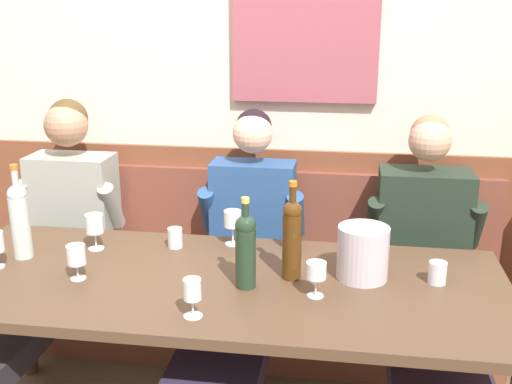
{
  "coord_description": "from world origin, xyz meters",
  "views": [
    {
      "loc": [
        0.48,
        -2.03,
        1.75
      ],
      "look_at": [
        0.1,
        0.43,
        1.0
      ],
      "focal_mm": 43.12,
      "sensor_mm": 36.0,
      "label": 1
    }
  ],
  "objects_px": {
    "wine_bottle_amber_mid": "(246,249)",
    "wine_glass_by_bottle": "(232,220)",
    "person_left_seat": "(429,286)",
    "wine_bottle_clear_water": "(20,218)",
    "person_center_left_seat": "(43,256)",
    "ice_bucket": "(363,253)",
    "wall_bench": "(248,301)",
    "wine_glass_mid_right": "(316,271)",
    "dining_table": "(216,297)",
    "wine_glass_near_bucket": "(76,257)",
    "water_tumbler_right": "(175,238)",
    "wine_glass_left_end": "(94,225)",
    "wine_bottle_green_tall": "(292,237)",
    "water_tumbler_left": "(437,273)",
    "person_right_seat": "(239,278)",
    "wine_glass_center_front": "(291,228)",
    "wine_glass_center_rear": "(192,292)"
  },
  "relations": [
    {
      "from": "wine_bottle_amber_mid",
      "to": "wine_glass_by_bottle",
      "type": "bearing_deg",
      "value": 107.4
    },
    {
      "from": "person_left_seat",
      "to": "wine_bottle_clear_water",
      "type": "bearing_deg",
      "value": -170.8
    },
    {
      "from": "person_center_left_seat",
      "to": "ice_bucket",
      "type": "height_order",
      "value": "person_center_left_seat"
    },
    {
      "from": "ice_bucket",
      "to": "wine_bottle_clear_water",
      "type": "relative_size",
      "value": 0.52
    },
    {
      "from": "wall_bench",
      "to": "wine_glass_mid_right",
      "type": "bearing_deg",
      "value": -65.29
    },
    {
      "from": "person_center_left_seat",
      "to": "dining_table",
      "type": "bearing_deg",
      "value": -22.16
    },
    {
      "from": "dining_table",
      "to": "person_left_seat",
      "type": "height_order",
      "value": "person_left_seat"
    },
    {
      "from": "wine_glass_near_bucket",
      "to": "wine_glass_by_bottle",
      "type": "bearing_deg",
      "value": 40.33
    },
    {
      "from": "wine_glass_near_bucket",
      "to": "water_tumbler_right",
      "type": "bearing_deg",
      "value": 52.88
    },
    {
      "from": "wall_bench",
      "to": "wine_bottle_amber_mid",
      "type": "relative_size",
      "value": 7.27
    },
    {
      "from": "wall_bench",
      "to": "wine_bottle_clear_water",
      "type": "distance_m",
      "value": 1.24
    },
    {
      "from": "wine_glass_mid_right",
      "to": "wine_glass_left_end",
      "type": "relative_size",
      "value": 0.85
    },
    {
      "from": "wine_bottle_green_tall",
      "to": "wine_glass_near_bucket",
      "type": "xyz_separation_m",
      "value": [
        -0.8,
        -0.13,
        -0.08
      ]
    },
    {
      "from": "person_center_left_seat",
      "to": "water_tumbler_left",
      "type": "xyz_separation_m",
      "value": [
        1.74,
        -0.28,
        0.16
      ]
    },
    {
      "from": "person_right_seat",
      "to": "water_tumbler_right",
      "type": "xyz_separation_m",
      "value": [
        -0.27,
        -0.05,
        0.19
      ]
    },
    {
      "from": "person_center_left_seat",
      "to": "wine_glass_center_front",
      "type": "xyz_separation_m",
      "value": [
        1.16,
        -0.01,
        0.21
      ]
    },
    {
      "from": "person_left_seat",
      "to": "wine_glass_by_bottle",
      "type": "bearing_deg",
      "value": -179.83
    },
    {
      "from": "person_right_seat",
      "to": "ice_bucket",
      "type": "bearing_deg",
      "value": -25.01
    },
    {
      "from": "wine_bottle_amber_mid",
      "to": "wine_glass_mid_right",
      "type": "height_order",
      "value": "wine_bottle_amber_mid"
    },
    {
      "from": "dining_table",
      "to": "wine_bottle_green_tall",
      "type": "bearing_deg",
      "value": 9.92
    },
    {
      "from": "dining_table",
      "to": "wine_glass_center_rear",
      "type": "bearing_deg",
      "value": -91.95
    },
    {
      "from": "wall_bench",
      "to": "wine_bottle_green_tall",
      "type": "xyz_separation_m",
      "value": [
        0.29,
        -0.7,
        0.64
      ]
    },
    {
      "from": "wall_bench",
      "to": "wine_glass_left_end",
      "type": "height_order",
      "value": "wall_bench"
    },
    {
      "from": "wine_glass_mid_right",
      "to": "wine_glass_near_bucket",
      "type": "bearing_deg",
      "value": 179.35
    },
    {
      "from": "wine_glass_center_rear",
      "to": "wine_glass_by_bottle",
      "type": "bearing_deg",
      "value": 89.22
    },
    {
      "from": "dining_table",
      "to": "person_right_seat",
      "type": "height_order",
      "value": "person_right_seat"
    },
    {
      "from": "wine_glass_center_rear",
      "to": "person_center_left_seat",
      "type": "bearing_deg",
      "value": 142.97
    },
    {
      "from": "person_left_seat",
      "to": "wall_bench",
      "type": "bearing_deg",
      "value": 155.3
    },
    {
      "from": "wine_glass_center_front",
      "to": "water_tumbler_left",
      "type": "relative_size",
      "value": 1.63
    },
    {
      "from": "wine_glass_mid_right",
      "to": "water_tumbler_right",
      "type": "bearing_deg",
      "value": 148.83
    },
    {
      "from": "wine_bottle_clear_water",
      "to": "water_tumbler_right",
      "type": "relative_size",
      "value": 4.6
    },
    {
      "from": "wall_bench",
      "to": "wine_glass_by_bottle",
      "type": "xyz_separation_m",
      "value": [
        -0.0,
        -0.39,
        0.59
      ]
    },
    {
      "from": "wine_glass_near_bucket",
      "to": "wine_glass_by_bottle",
      "type": "xyz_separation_m",
      "value": [
        0.52,
        0.44,
        0.02
      ]
    },
    {
      "from": "wine_bottle_clear_water",
      "to": "wine_glass_by_bottle",
      "type": "xyz_separation_m",
      "value": [
        0.83,
        0.27,
        -0.06
      ]
    },
    {
      "from": "wine_bottle_amber_mid",
      "to": "wine_glass_left_end",
      "type": "relative_size",
      "value": 2.22
    },
    {
      "from": "wine_glass_mid_right",
      "to": "person_right_seat",
      "type": "bearing_deg",
      "value": 129.87
    },
    {
      "from": "wine_glass_left_end",
      "to": "wine_glass_center_rear",
      "type": "bearing_deg",
      "value": -42.95
    },
    {
      "from": "wine_bottle_green_tall",
      "to": "wine_bottle_clear_water",
      "type": "distance_m",
      "value": 1.12
    },
    {
      "from": "person_center_left_seat",
      "to": "wine_glass_left_end",
      "type": "relative_size",
      "value": 8.75
    },
    {
      "from": "wine_bottle_green_tall",
      "to": "wine_glass_left_end",
      "type": "xyz_separation_m",
      "value": [
        -0.86,
        0.16,
        -0.06
      ]
    },
    {
      "from": "water_tumbler_right",
      "to": "wine_glass_near_bucket",
      "type": "bearing_deg",
      "value": -127.12
    },
    {
      "from": "person_left_seat",
      "to": "wine_glass_mid_right",
      "type": "height_order",
      "value": "person_left_seat"
    },
    {
      "from": "wine_glass_near_bucket",
      "to": "wine_glass_by_bottle",
      "type": "relative_size",
      "value": 0.89
    },
    {
      "from": "water_tumbler_right",
      "to": "wine_glass_center_rear",
      "type": "bearing_deg",
      "value": -68.86
    },
    {
      "from": "wine_bottle_amber_mid",
      "to": "wine_bottle_clear_water",
      "type": "bearing_deg",
      "value": 171.86
    },
    {
      "from": "ice_bucket",
      "to": "person_left_seat",
      "type": "bearing_deg",
      "value": 42.34
    },
    {
      "from": "wine_glass_mid_right",
      "to": "wine_bottle_amber_mid",
      "type": "bearing_deg",
      "value": 170.77
    },
    {
      "from": "person_right_seat",
      "to": "wine_bottle_green_tall",
      "type": "relative_size",
      "value": 3.5
    },
    {
      "from": "person_left_seat",
      "to": "wine_glass_center_rear",
      "type": "height_order",
      "value": "person_left_seat"
    },
    {
      "from": "wine_glass_mid_right",
      "to": "wine_glass_center_front",
      "type": "relative_size",
      "value": 0.95
    }
  ]
}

